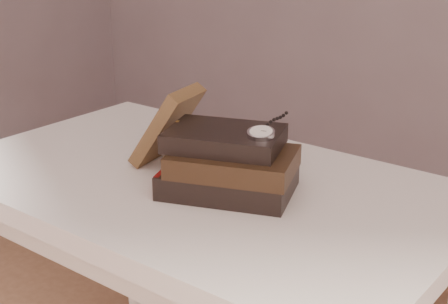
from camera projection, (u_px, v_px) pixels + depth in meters
The scene contains 5 objects.
table at pixel (198, 221), 1.29m from camera, with size 1.00×0.60×0.75m.
book_stack at pixel (229, 164), 1.17m from camera, with size 0.28×0.23×0.12m.
journal at pixel (167, 126), 1.30m from camera, with size 0.03×0.11×0.18m, color #432D1A.
pocket_watch at pixel (262, 132), 1.13m from camera, with size 0.06×0.15×0.02m.
eyeglasses at pixel (200, 140), 1.26m from camera, with size 0.13×0.14×0.05m.
Camera 1 is at (0.75, -0.54, 1.23)m, focal length 52.35 mm.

